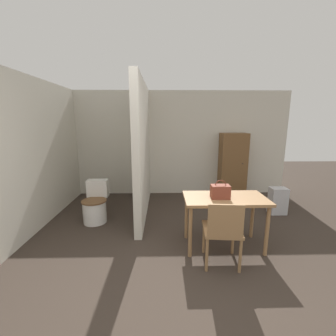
% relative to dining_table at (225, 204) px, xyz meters
% --- Properties ---
extents(ground_plane, '(16.00, 16.00, 0.00)m').
position_rel_dining_table_xyz_m(ground_plane, '(-0.64, -1.05, -0.65)').
color(ground_plane, '#382D26').
extents(wall_back, '(5.61, 0.12, 2.50)m').
position_rel_dining_table_xyz_m(wall_back, '(-0.64, 2.55, 0.60)').
color(wall_back, beige).
rests_on(wall_back, ground_plane).
extents(wall_left, '(0.12, 4.53, 2.50)m').
position_rel_dining_table_xyz_m(wall_left, '(-3.01, 0.72, 0.60)').
color(wall_left, beige).
rests_on(wall_left, ground_plane).
extents(partition_wall, '(0.12, 2.30, 2.50)m').
position_rel_dining_table_xyz_m(partition_wall, '(-1.26, 1.34, 0.60)').
color(partition_wall, beige).
rests_on(partition_wall, ground_plane).
extents(dining_table, '(1.15, 0.62, 0.75)m').
position_rel_dining_table_xyz_m(dining_table, '(0.00, 0.00, 0.00)').
color(dining_table, '#997047').
rests_on(dining_table, ground_plane).
extents(wooden_chair, '(0.49, 0.49, 0.87)m').
position_rel_dining_table_xyz_m(wooden_chair, '(-0.14, -0.45, -0.17)').
color(wooden_chair, '#997047').
rests_on(wooden_chair, ground_plane).
extents(toilet, '(0.43, 0.58, 0.72)m').
position_rel_dining_table_xyz_m(toilet, '(-2.10, 0.90, -0.36)').
color(toilet, white).
rests_on(toilet, ground_plane).
extents(handbag, '(0.25, 0.16, 0.26)m').
position_rel_dining_table_xyz_m(handbag, '(-0.08, -0.03, 0.19)').
color(handbag, brown).
rests_on(handbag, dining_table).
extents(wooden_cabinet, '(0.61, 0.43, 1.52)m').
position_rel_dining_table_xyz_m(wooden_cabinet, '(0.79, 2.26, 0.11)').
color(wooden_cabinet, brown).
rests_on(wooden_cabinet, ground_plane).
extents(space_heater, '(0.31, 0.24, 0.52)m').
position_rel_dining_table_xyz_m(space_heater, '(1.38, 1.16, -0.39)').
color(space_heater, '#BCBCC1').
rests_on(space_heater, ground_plane).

